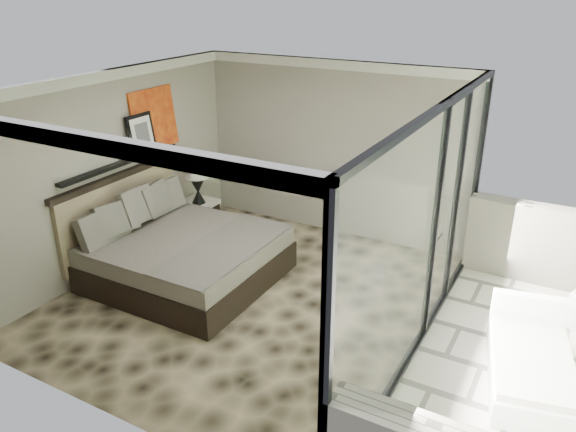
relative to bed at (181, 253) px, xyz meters
The scene contains 13 objects.
floor 1.21m from the bed, ahead, with size 5.00×5.00×0.00m, color black.
ceiling 2.67m from the bed, ahead, with size 4.50×5.00×0.02m, color silver.
back_wall 2.92m from the bed, 65.25° to the left, with size 4.50×0.02×2.80m, color gray.
left_wall 1.50m from the bed, behind, with size 0.02×5.00×2.80m, color gray.
glass_wall 3.55m from the bed, ahead, with size 0.08×5.00×2.80m, color white.
terrace_slab 4.92m from the bed, ahead, with size 3.00×5.00×0.12m, color #BCB2A1.
picture_ledge 1.53m from the bed, behind, with size 0.12×2.20×0.05m, color black.
bed is the anchor object (origin of this frame).
nightstand 1.59m from the bed, 119.20° to the left, with size 0.57×0.57×0.57m, color black.
table_lamp 1.65m from the bed, 117.77° to the left, with size 0.38×0.38×0.70m.
abstract_canvas 2.09m from the bed, 140.85° to the left, with size 0.04×0.90×0.90m, color #B11B0F.
framed_print 1.83m from the bed, 153.11° to the left, with size 0.03×0.50×0.60m, color black.
lounger 4.61m from the bed, ahead, with size 1.11×1.73×0.63m.
Camera 1 is at (3.57, -5.39, 3.90)m, focal length 35.00 mm.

